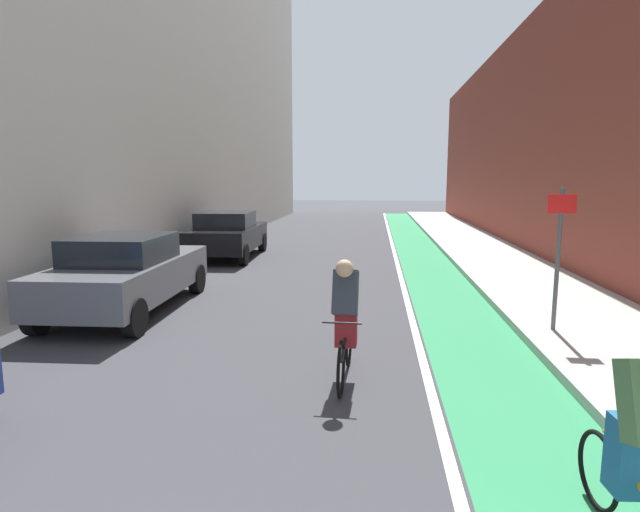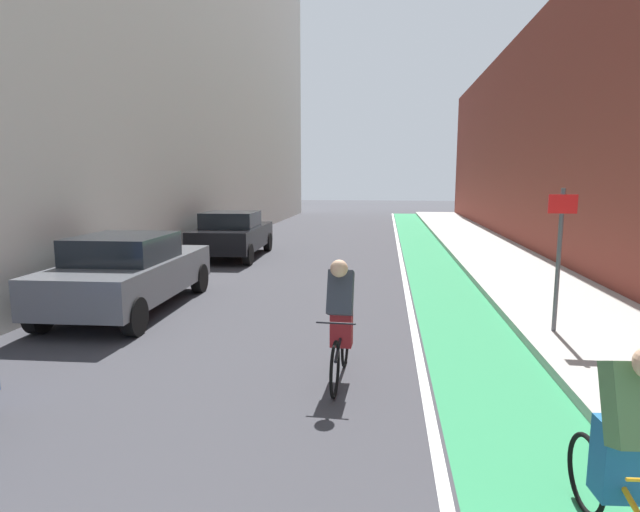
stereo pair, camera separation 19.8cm
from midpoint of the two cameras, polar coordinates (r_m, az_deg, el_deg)
ground_plane at (r=16.44m, az=0.78°, el=-0.55°), size 91.41×91.41×0.00m
bike_lane_paint at (r=18.38m, az=11.95°, el=0.24°), size 1.60×41.55×0.00m
lane_divider_stripe at (r=18.33m, az=9.15°, el=0.29°), size 0.12×41.55×0.00m
sidewalk_right at (r=18.69m, az=18.73°, el=0.32°), size 2.82×41.55×0.14m
building_facade_left at (r=20.59m, az=-16.92°, el=24.90°), size 3.00×41.55×17.03m
building_facade_right at (r=21.17m, az=25.28°, el=11.87°), size 2.40×37.55×8.24m
parked_sedan_gray at (r=10.85m, az=-19.92°, el=-1.63°), size 2.04×4.52×1.53m
parked_sedan_black at (r=17.33m, az=-9.35°, el=2.42°), size 2.09×4.30×1.53m
cyclist_lead at (r=4.30m, az=32.00°, el=-17.74°), size 0.48×1.68×1.59m
cyclist_mid at (r=6.68m, az=3.16°, el=-7.09°), size 0.48×1.75×1.63m
street_sign_post at (r=9.12m, az=25.58°, el=0.96°), size 0.44×0.07×2.33m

